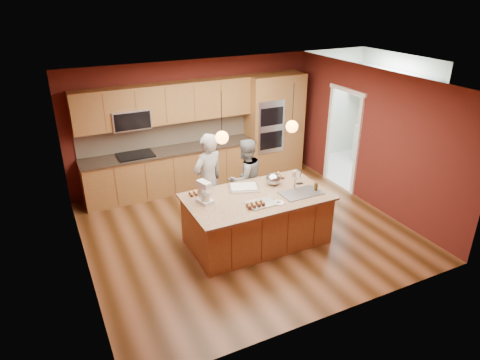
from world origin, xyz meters
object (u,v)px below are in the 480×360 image
person_right (245,179)px  stand_mixer (204,194)px  island (258,218)px  person_left (208,181)px  mixing_bowl (273,179)px

person_right → stand_mixer: person_right is taller
island → person_left: size_ratio=1.35×
person_right → island: bearing=65.7°
island → stand_mixer: size_ratio=6.51×
person_left → island: bearing=100.4°
stand_mixer → person_left: bearing=47.6°
island → person_left: person_left is taller
person_right → stand_mixer: bearing=23.6°
stand_mixer → island: bearing=-27.6°
island → mixing_bowl: bearing=31.3°
person_left → person_right: (0.75, 0.00, -0.11)m
island → person_left: bearing=119.4°
person_right → mixing_bowl: bearing=98.6°
stand_mixer → mixing_bowl: size_ratio=1.41×
person_left → stand_mixer: bearing=45.1°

